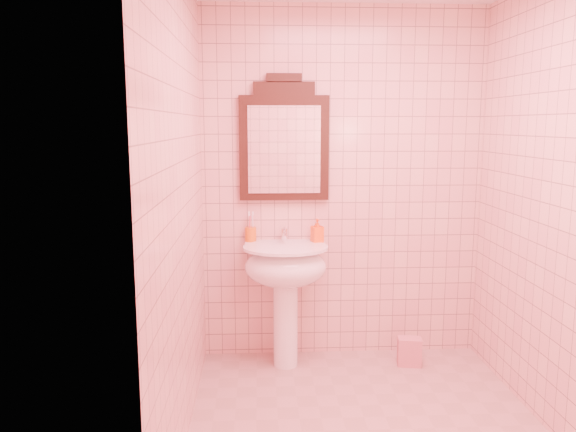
{
  "coord_description": "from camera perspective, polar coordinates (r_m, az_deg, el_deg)",
  "views": [
    {
      "loc": [
        -0.6,
        -2.87,
        1.69
      ],
      "look_at": [
        -0.42,
        0.55,
        1.12
      ],
      "focal_mm": 35.0,
      "sensor_mm": 36.0,
      "label": 1
    }
  ],
  "objects": [
    {
      "name": "towel",
      "position": [
        4.16,
        12.22,
        -13.31
      ],
      "size": [
        0.18,
        0.13,
        0.2
      ],
      "primitive_type": "cube",
      "rotation": [
        0.0,
        0.0,
        -0.16
      ],
      "color": "#C9767A",
      "rests_on": "floor"
    },
    {
      "name": "faucet",
      "position": [
        3.95,
        -0.35,
        -1.85
      ],
      "size": [
        0.04,
        0.16,
        0.11
      ],
      "color": "white",
      "rests_on": "pedestal_sink"
    },
    {
      "name": "back_wall",
      "position": [
        4.04,
        5.57,
        3.08
      ],
      "size": [
        2.0,
        0.02,
        2.5
      ],
      "primitive_type": "cube",
      "color": "beige",
      "rests_on": "floor"
    },
    {
      "name": "soap_dispenser",
      "position": [
        3.96,
        2.98,
        -1.48
      ],
      "size": [
        0.09,
        0.09,
        0.16
      ],
      "primitive_type": "imported",
      "rotation": [
        0.0,
        0.0,
        0.31
      ],
      "color": "#F85714",
      "rests_on": "pedestal_sink"
    },
    {
      "name": "pedestal_sink",
      "position": [
        3.88,
        -0.25,
        -5.98
      ],
      "size": [
        0.58,
        0.58,
        0.86
      ],
      "color": "white",
      "rests_on": "floor"
    },
    {
      "name": "floor",
      "position": [
        3.38,
        8.17,
        -20.7
      ],
      "size": [
        2.2,
        2.2,
        0.0
      ],
      "primitive_type": "plane",
      "color": "tan",
      "rests_on": "ground"
    },
    {
      "name": "toothbrush_cup",
      "position": [
        3.99,
        -3.82,
        -1.84
      ],
      "size": [
        0.08,
        0.08,
        0.19
      ],
      "rotation": [
        0.0,
        0.0,
        -0.11
      ],
      "color": "orange",
      "rests_on": "pedestal_sink"
    },
    {
      "name": "mirror",
      "position": [
        3.95,
        -0.4,
        7.48
      ],
      "size": [
        0.63,
        0.06,
        0.87
      ],
      "color": "black",
      "rests_on": "back_wall"
    }
  ]
}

